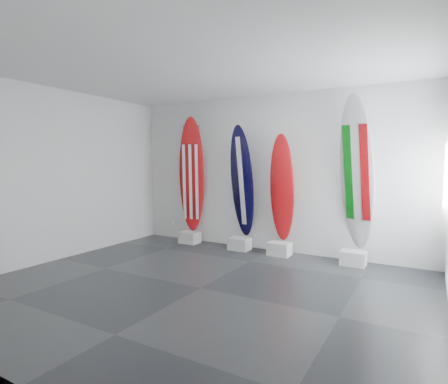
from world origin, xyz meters
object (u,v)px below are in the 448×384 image
Objects in this scene: surfboard_swiss at (282,188)px; surfboard_italy at (357,174)px; surfboard_navy at (242,182)px; surfboard_usa at (192,175)px.

surfboard_italy reaches higher than surfboard_swiss.
surfboard_navy is at bearing -164.94° from surfboard_italy.
surfboard_usa is 3.34m from surfboard_italy.
surfboard_italy is at bearing -5.26° from surfboard_swiss.
surfboard_swiss is (0.83, 0.00, -0.10)m from surfboard_navy.
surfboard_usa is at bearing 174.74° from surfboard_swiss.
surfboard_usa is at bearing -164.94° from surfboard_italy.
surfboard_navy is at bearing 174.74° from surfboard_swiss.
surfboard_usa reaches higher than surfboard_swiss.
surfboard_swiss is 0.77× the size of surfboard_italy.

